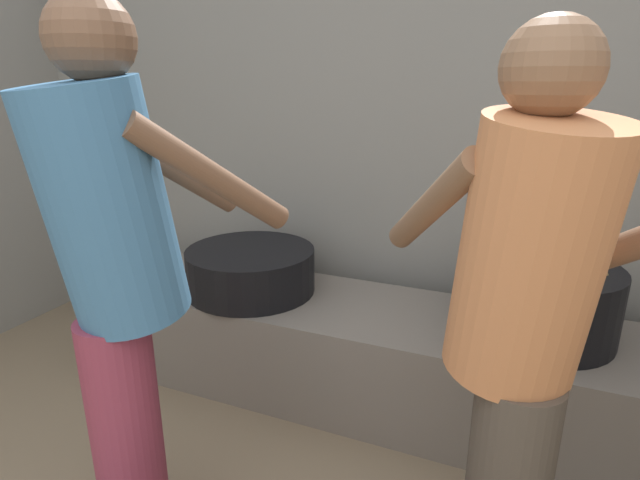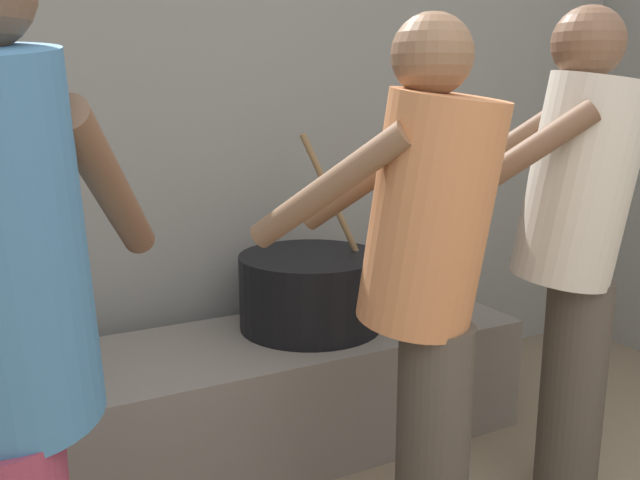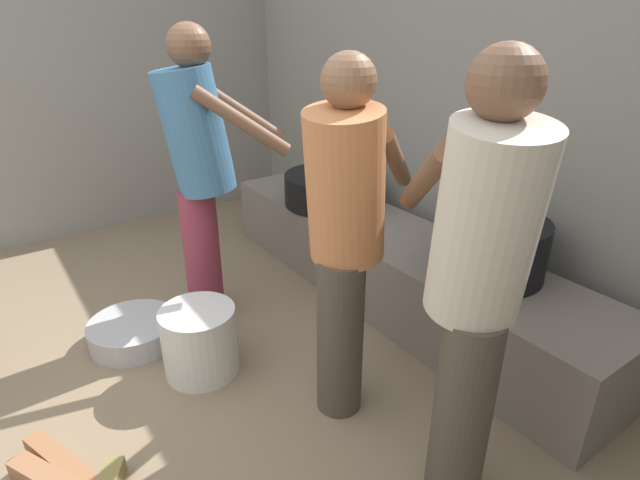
{
  "view_description": "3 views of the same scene",
  "coord_description": "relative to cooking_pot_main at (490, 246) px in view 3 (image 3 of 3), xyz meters",
  "views": [
    {
      "loc": [
        0.34,
        0.2,
        1.39
      ],
      "look_at": [
        -0.33,
        1.82,
        0.83
      ],
      "focal_mm": 28.28,
      "sensor_mm": 36.0,
      "label": 1
    },
    {
      "loc": [
        -0.67,
        -0.02,
        1.33
      ],
      "look_at": [
        0.07,
        1.37,
        0.98
      ],
      "focal_mm": 37.82,
      "sensor_mm": 36.0,
      "label": 2
    },
    {
      "loc": [
        1.81,
        0.2,
        1.64
      ],
      "look_at": [
        0.01,
        1.46,
        0.64
      ],
      "focal_mm": 28.47,
      "sensor_mm": 36.0,
      "label": 3
    }
  ],
  "objects": [
    {
      "name": "cooking_pot_main",
      "position": [
        0.0,
        0.0,
        0.0
      ],
      "size": [
        0.54,
        0.54,
        0.74
      ],
      "color": "black",
      "rests_on": "hearth_ledge"
    },
    {
      "name": "cooking_pot_secondary",
      "position": [
        -1.25,
        -0.06,
        -0.04
      ],
      "size": [
        0.59,
        0.59,
        0.2
      ],
      "color": "black",
      "rests_on": "hearth_ledge"
    },
    {
      "name": "block_enclosure_rear",
      "position": [
        -0.45,
        0.48,
        0.42
      ],
      "size": [
        5.11,
        0.2,
        2.02
      ],
      "primitive_type": "cube",
      "color": "gray",
      "rests_on": "ground_plane"
    },
    {
      "name": "hearth_ledge",
      "position": [
        -0.63,
        -0.04,
        -0.36
      ],
      "size": [
        2.78,
        0.6,
        0.44
      ],
      "primitive_type": "cube",
      "color": "slate",
      "rests_on": "ground_plane"
    },
    {
      "name": "cook_in_orange_shirt",
      "position": [
        -0.09,
        -0.83,
        0.27
      ],
      "size": [
        0.62,
        0.71,
        1.52
      ],
      "color": "#4C4238",
      "rests_on": "ground_plane"
    },
    {
      "name": "metal_mixing_bowl",
      "position": [
        -1.08,
        -1.48,
        -0.52
      ],
      "size": [
        0.47,
        0.47,
        0.13
      ],
      "primitive_type": "cylinder",
      "color": "#B7B7BC",
      "rests_on": "ground_plane"
    },
    {
      "name": "cook_in_blue_shirt",
      "position": [
        -1.09,
        -1.01,
        0.32
      ],
      "size": [
        0.57,
        0.73,
        1.59
      ],
      "color": "#8C3347",
      "rests_on": "ground_plane"
    },
    {
      "name": "cook_in_cream_shirt",
      "position": [
        0.51,
        -0.78,
        0.31
      ],
      "size": [
        0.72,
        0.62,
        1.57
      ],
      "color": "#4C4238",
      "rests_on": "ground_plane"
    },
    {
      "name": "bucket_white_plastic",
      "position": [
        -0.65,
        -1.27,
        -0.41
      ],
      "size": [
        0.36,
        0.36,
        0.35
      ],
      "primitive_type": "cylinder",
      "color": "silver",
      "rests_on": "ground_plane"
    }
  ]
}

